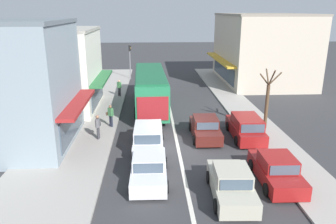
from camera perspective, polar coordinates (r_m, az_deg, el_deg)
name	(u,v)px	position (r m, az deg, el deg)	size (l,w,h in m)	color
ground_plane	(178,148)	(20.64, 1.79, -6.35)	(140.00, 140.00, 0.00)	#353538
lane_centre_line	(174,127)	(24.34, 0.98, -2.56)	(0.20, 28.00, 0.01)	silver
sidewalk_left	(86,119)	(26.64, -14.09, -1.16)	(5.20, 44.00, 0.14)	#A39E96
kerb_right	(248,116)	(27.31, 13.76, -0.70)	(2.80, 44.00, 0.12)	#A39E96
shopfront_corner_near	(11,86)	(22.14, -25.74, 4.12)	(8.06, 7.43, 7.77)	#84939E
shopfront_mid_block	(49,70)	(29.49, -20.02, 6.84)	(8.90, 7.66, 6.88)	silver
building_right_far	(261,48)	(40.73, 15.97, 10.59)	(9.91, 13.12, 7.91)	beige
city_bus	(150,87)	(28.48, -3.10, 4.33)	(2.96, 10.92, 3.23)	#237A4C
sedan_queue_gap_filler	(231,184)	(15.66, 10.95, -12.17)	(2.05, 4.28, 1.47)	#B7B29E
sedan_adjacent_lane_lead	(205,128)	(22.25, 6.49, -2.81)	(1.96, 4.23, 1.47)	#561E19
sedan_queue_far_back	(149,168)	(16.76, -3.34, -9.76)	(1.96, 4.23, 1.47)	silver
wagon_behind_bus_mid	(148,138)	(20.33, -3.46, -4.47)	(2.00, 4.53, 1.58)	silver
parked_sedan_kerb_front	(276,170)	(17.42, 18.32, -9.58)	(1.96, 4.23, 1.47)	maroon
parked_wagon_kerb_second	(246,127)	(22.61, 13.38, -2.64)	(2.01, 4.53, 1.58)	maroon
traffic_light_downstreet	(130,56)	(40.93, -6.66, 9.61)	(0.33, 0.24, 4.20)	gray
street_tree_right	(267,102)	(24.21, 16.90, 1.75)	(1.57, 1.75, 4.51)	brown
pedestrian_with_handbag_near	(110,114)	(24.01, -9.98, -0.43)	(0.59, 0.51, 1.63)	#232838
pedestrian_browsing_midblock	(119,87)	(32.55, -8.49, 4.34)	(0.47, 0.39, 1.63)	#333338
pedestrian_far_walker	(98,125)	(21.91, -12.11, -2.30)	(0.28, 0.66, 1.63)	#333338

